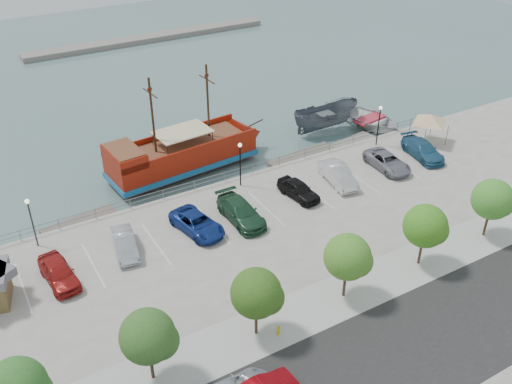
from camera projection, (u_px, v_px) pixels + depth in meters
ground at (278, 230)px, 47.74m from camera, size 160.00×160.00×0.00m
street at (415, 347)px, 35.48m from camera, size 100.00×8.00×0.04m
sidewalk at (355, 290)px, 39.87m from camera, size 100.00×4.00×0.05m
seawall_railing at (234, 174)px, 52.65m from camera, size 50.00×0.06×1.00m
far_shore at (150, 38)px, 92.11m from camera, size 40.00×3.00×0.80m
pirate_ship at (193, 152)px, 55.85m from camera, size 17.13×6.07×10.69m
patrol_boat at (325, 119)px, 62.83m from camera, size 8.16×3.64×3.07m
speedboat at (370, 121)px, 64.16m from camera, size 6.86×8.72×1.64m
dock_west at (80, 223)px, 48.35m from camera, size 6.64×2.85×0.37m
dock_mid at (303, 157)px, 58.13m from camera, size 7.91×3.03×0.44m
dock_east at (349, 144)px, 60.68m from camera, size 6.92×3.02×0.38m
canopy_tent at (431, 114)px, 57.72m from camera, size 4.99×4.99×3.59m
fire_hydrant at (278, 330)px, 36.17m from camera, size 0.25×0.25×0.72m
lamp_post_left at (30, 214)px, 42.72m from camera, size 0.36×0.36×4.28m
lamp_post_mid at (240, 157)px, 50.42m from camera, size 0.36×0.36×4.28m
lamp_post_right at (379, 119)px, 57.27m from camera, size 0.36×0.36×4.28m
tree_b at (151, 337)px, 31.73m from camera, size 3.30×3.20×5.00m
tree_c at (259, 294)px, 34.72m from camera, size 3.30×3.20×5.00m
tree_d at (350, 258)px, 37.72m from camera, size 3.30×3.20×5.00m
tree_e at (427, 227)px, 40.71m from camera, size 3.30×3.20×5.00m
tree_f at (494, 200)px, 43.71m from camera, size 3.30×3.20×5.00m
parked_car_a at (59, 272)px, 40.30m from camera, size 2.35×4.91×1.62m
parked_car_b at (125, 244)px, 43.27m from camera, size 2.31×4.70×1.48m
parked_car_c at (197, 223)px, 45.55m from camera, size 3.40×5.63×1.46m
parked_car_d at (241, 212)px, 46.81m from camera, size 2.34×5.67×1.64m
parked_car_e at (299, 190)px, 49.89m from camera, size 2.35×4.63×1.51m
parked_car_f at (338, 175)px, 51.92m from camera, size 2.56×5.30×1.67m
parked_car_g at (387, 162)px, 54.24m from camera, size 2.70×5.36×1.46m
parked_car_h at (423, 150)px, 56.18m from camera, size 3.11×5.76×1.58m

